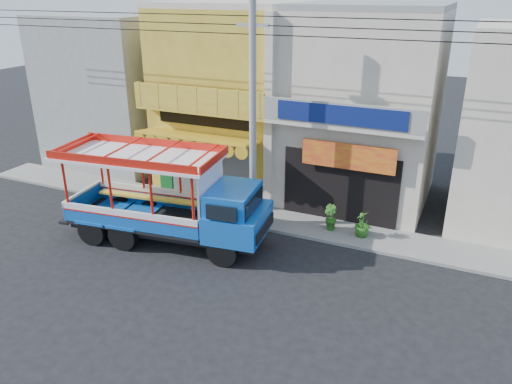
# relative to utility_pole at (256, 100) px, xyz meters

# --- Properties ---
(ground) EXTENTS (90.00, 90.00, 0.00)m
(ground) POSITION_rel_utility_pole_xyz_m (0.85, -3.30, -5.03)
(ground) COLOR black
(ground) RESTS_ON ground
(sidewalk) EXTENTS (30.00, 2.00, 0.12)m
(sidewalk) POSITION_rel_utility_pole_xyz_m (0.85, 0.70, -4.97)
(sidewalk) COLOR slate
(sidewalk) RESTS_ON ground
(shophouse_left) EXTENTS (6.00, 7.50, 8.24)m
(shophouse_left) POSITION_rel_utility_pole_xyz_m (-3.15, 4.66, -0.92)
(shophouse_left) COLOR #AD8C26
(shophouse_left) RESTS_ON ground
(shophouse_right) EXTENTS (6.00, 6.75, 8.24)m
(shophouse_right) POSITION_rel_utility_pole_xyz_m (2.85, 4.66, -0.93)
(shophouse_right) COLOR #BDB19B
(shophouse_right) RESTS_ON ground
(party_pilaster) EXTENTS (0.35, 0.30, 8.00)m
(party_pilaster) POSITION_rel_utility_pole_xyz_m (-0.15, 1.55, -1.03)
(party_pilaster) COLOR #BDB19B
(party_pilaster) RESTS_ON ground
(filler_building_left) EXTENTS (6.00, 6.00, 7.60)m
(filler_building_left) POSITION_rel_utility_pole_xyz_m (-10.15, 4.70, -1.23)
(filler_building_left) COLOR gray
(filler_building_left) RESTS_ON ground
(utility_pole) EXTENTS (28.00, 0.26, 9.00)m
(utility_pole) POSITION_rel_utility_pole_xyz_m (0.00, 0.00, 0.00)
(utility_pole) COLOR gray
(utility_pole) RESTS_ON ground
(songthaew_truck) EXTENTS (7.88, 3.36, 3.57)m
(songthaew_truck) POSITION_rel_utility_pole_xyz_m (-1.92, -2.51, -3.31)
(songthaew_truck) COLOR black
(songthaew_truck) RESTS_ON ground
(green_sign) EXTENTS (0.71, 0.42, 1.09)m
(green_sign) POSITION_rel_utility_pole_xyz_m (-4.78, 0.92, -4.46)
(green_sign) COLOR black
(green_sign) RESTS_ON sidewalk
(potted_plant_b) EXTENTS (0.69, 0.67, 0.98)m
(potted_plant_b) POSITION_rel_utility_pole_xyz_m (2.80, 0.68, -4.42)
(potted_plant_b) COLOR #29611B
(potted_plant_b) RESTS_ON sidewalk
(potted_plant_c) EXTENTS (0.69, 0.69, 1.03)m
(potted_plant_c) POSITION_rel_utility_pole_xyz_m (4.07, 0.60, -4.40)
(potted_plant_c) COLOR #29611B
(potted_plant_c) RESTS_ON sidewalk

